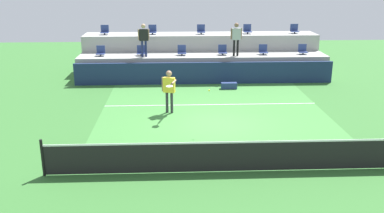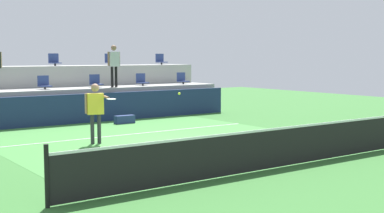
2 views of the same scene
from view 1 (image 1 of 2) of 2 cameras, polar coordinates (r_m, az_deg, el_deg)
name	(u,v)px [view 1 (image 1 of 2)]	position (r m, az deg, el deg)	size (l,w,h in m)	color
ground_plane	(216,124)	(15.94, 3.26, -2.33)	(40.00, 40.00, 0.00)	#336B2D
court_inner_paint	(214,115)	(16.88, 2.92, -1.17)	(9.00, 10.00, 0.01)	#3D7F38
court_service_line	(211,105)	(18.20, 2.51, 0.25)	(9.00, 0.06, 0.00)	white
tennis_net	(231,155)	(12.07, 5.21, -6.53)	(10.48, 0.08, 1.07)	black
sponsor_backboard	(205,73)	(21.52, 1.68, 4.48)	(13.00, 0.16, 1.10)	navy
seating_tier_lower	(203,66)	(22.77, 1.44, 5.40)	(13.00, 1.80, 1.25)	#9E9E99
seating_tier_upper	(201,52)	(24.45, 1.15, 7.26)	(13.00, 1.80, 2.10)	#9E9E99
stadium_chair_lower_far_left	(101,52)	(22.80, -12.11, 7.18)	(0.44, 0.40, 0.52)	#2D2D33
stadium_chair_lower_left	(141,51)	(22.55, -6.80, 7.33)	(0.44, 0.40, 0.52)	#2D2D33
stadium_chair_lower_mid_left	(182,51)	(22.50, -1.37, 7.43)	(0.44, 0.40, 0.52)	#2D2D33
stadium_chair_lower_mid_right	(223,51)	(22.64, 4.10, 7.45)	(0.44, 0.40, 0.52)	#2D2D33
stadium_chair_lower_right	(263,50)	(22.99, 9.50, 7.41)	(0.44, 0.40, 0.52)	#2D2D33
stadium_chair_lower_far_right	(303,50)	(23.52, 14.57, 7.32)	(0.44, 0.40, 0.52)	#2D2D33
stadium_chair_upper_far_left	(105,31)	(24.43, -11.60, 9.90)	(0.44, 0.40, 0.52)	#2D2D33
stadium_chair_upper_left	(152,30)	(24.17, -5.31, 10.10)	(0.44, 0.40, 0.52)	#2D2D33
stadium_chair_upper_center	(201,30)	(24.20, 1.22, 10.18)	(0.44, 0.40, 0.52)	#2D2D33
stadium_chair_upper_right	(247,30)	(24.51, 7.42, 10.13)	(0.44, 0.40, 0.52)	#2D2D33
stadium_chair_upper_far_right	(294,30)	(25.11, 13.52, 9.97)	(0.44, 0.40, 0.52)	#2D2D33
tennis_player	(169,87)	(16.85, -3.08, 2.57)	(0.59, 1.29, 1.73)	#2D2D33
spectator_in_grey	(144,37)	(22.03, -6.47, 9.21)	(0.59, 0.25, 1.68)	navy
spectator_leaning_on_rail	(236,36)	(22.22, 5.93, 9.34)	(0.60, 0.25, 1.70)	black
tennis_ball	(209,90)	(14.68, 2.30, 2.16)	(0.07, 0.07, 0.07)	#CCE033
equipment_bag	(229,86)	(20.75, 4.97, 2.79)	(0.76, 0.28, 0.30)	navy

